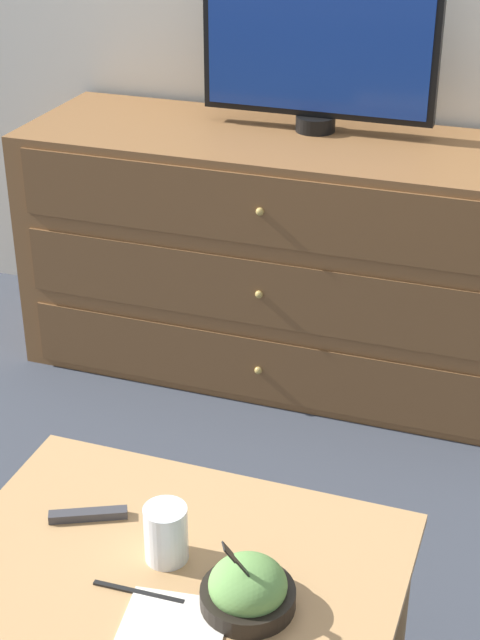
# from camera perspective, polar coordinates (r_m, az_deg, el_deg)

# --- Properties ---
(ground_plane) EXTENTS (12.00, 12.00, 0.00)m
(ground_plane) POSITION_cam_1_polar(r_m,az_deg,el_deg) (3.58, 6.06, -0.45)
(ground_plane) COLOR #383D47
(dresser) EXTENTS (1.67, 0.58, 0.79)m
(dresser) POSITION_cam_1_polar(r_m,az_deg,el_deg) (3.16, 2.74, 3.68)
(dresser) COLOR brown
(dresser) RESTS_ON ground_plane
(tv) EXTENTS (0.72, 0.12, 0.48)m
(tv) POSITION_cam_1_polar(r_m,az_deg,el_deg) (3.04, 4.59, 15.53)
(tv) COLOR black
(tv) RESTS_ON dresser
(coffee_table) EXTENTS (0.85, 0.62, 0.42)m
(coffee_table) POSITION_cam_1_polar(r_m,az_deg,el_deg) (1.93, -3.92, -15.40)
(coffee_table) COLOR tan
(coffee_table) RESTS_ON ground_plane
(takeout_bowl) EXTENTS (0.17, 0.17, 0.16)m
(takeout_bowl) POSITION_cam_1_polar(r_m,az_deg,el_deg) (1.79, 0.46, -15.40)
(takeout_bowl) COLOR black
(takeout_bowl) RESTS_ON coffee_table
(drink_cup) EXTENTS (0.08, 0.08, 0.12)m
(drink_cup) POSITION_cam_1_polar(r_m,az_deg,el_deg) (1.88, -4.32, -12.44)
(drink_cup) COLOR beige
(drink_cup) RESTS_ON coffee_table
(napkin) EXTENTS (0.21, 0.21, 0.00)m
(napkin) POSITION_cam_1_polar(r_m,az_deg,el_deg) (1.78, -4.01, -17.60)
(napkin) COLOR silver
(napkin) RESTS_ON coffee_table
(knife) EXTENTS (0.18, 0.02, 0.01)m
(knife) POSITION_cam_1_polar(r_m,az_deg,el_deg) (1.85, -5.93, -15.48)
(knife) COLOR black
(knife) RESTS_ON coffee_table
(remote_control) EXTENTS (0.15, 0.09, 0.02)m
(remote_control) POSITION_cam_1_polar(r_m,az_deg,el_deg) (2.01, -8.83, -11.13)
(remote_control) COLOR #38383D
(remote_control) RESTS_ON coffee_table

